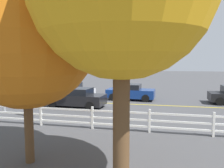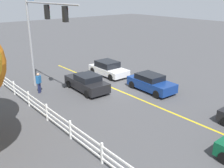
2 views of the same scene
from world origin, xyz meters
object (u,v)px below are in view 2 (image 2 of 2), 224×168
(pedestrian, at_px, (39,82))
(car_0, at_px, (108,68))
(car_4, at_px, (151,83))
(car_1, at_px, (87,83))

(pedestrian, bearing_deg, car_0, -122.68)
(car_0, height_order, car_4, car_0)
(car_0, relative_size, car_4, 1.01)
(car_4, bearing_deg, pedestrian, -124.36)
(car_1, relative_size, pedestrian, 2.62)
(car_1, distance_m, pedestrian, 3.91)
(car_4, xyz_separation_m, pedestrian, (5.52, 7.43, 0.23))
(car_4, height_order, pedestrian, pedestrian)
(pedestrian, bearing_deg, car_4, -160.39)
(car_1, bearing_deg, car_4, -127.80)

